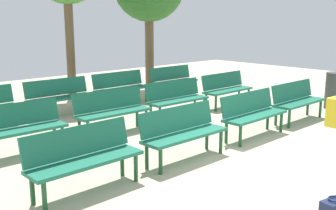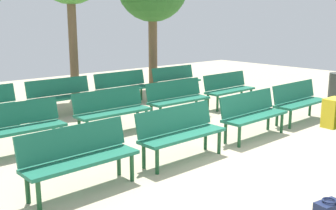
{
  "view_description": "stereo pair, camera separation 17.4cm",
  "coord_description": "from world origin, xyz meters",
  "px_view_note": "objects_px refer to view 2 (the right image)",
  "views": [
    {
      "loc": [
        -5.45,
        -2.97,
        2.28
      ],
      "look_at": [
        0.0,
        2.97,
        0.55
      ],
      "focal_mm": 43.0,
      "sensor_mm": 36.0,
      "label": 1
    },
    {
      "loc": [
        -5.32,
        -3.08,
        2.28
      ],
      "look_at": [
        0.0,
        2.97,
        0.55
      ],
      "focal_mm": 43.0,
      "sensor_mm": 36.0,
      "label": 2
    }
  ],
  "objects_px": {
    "bench_r0_c3": "(299,99)",
    "bench_r1_c0": "(17,125)",
    "bench_r1_c3": "(228,87)",
    "bench_r2_c3": "(176,79)",
    "bench_r2_c1": "(61,94)",
    "bench_r0_c1": "(180,130)",
    "bench_r0_c2": "(252,112)",
    "bench_r1_c1": "(112,108)",
    "bench_r1_c2": "(177,97)",
    "bench_r0_c0": "(79,154)",
    "bench_r2_c2": "(123,86)"
  },
  "relations": [
    {
      "from": "bench_r0_c3",
      "to": "bench_r1_c0",
      "type": "distance_m",
      "value": 5.96
    },
    {
      "from": "bench_r1_c3",
      "to": "bench_r2_c3",
      "type": "xyz_separation_m",
      "value": [
        -0.02,
        2.03,
        0.0
      ]
    },
    {
      "from": "bench_r1_c0",
      "to": "bench_r2_c1",
      "type": "xyz_separation_m",
      "value": [
        1.89,
        2.12,
        0.0
      ]
    },
    {
      "from": "bench_r0_c1",
      "to": "bench_r1_c0",
      "type": "height_order",
      "value": "same"
    },
    {
      "from": "bench_r0_c1",
      "to": "bench_r1_c3",
      "type": "xyz_separation_m",
      "value": [
        3.78,
        2.19,
        0.0
      ]
    },
    {
      "from": "bench_r1_c0",
      "to": "bench_r1_c3",
      "type": "distance_m",
      "value": 5.66
    },
    {
      "from": "bench_r0_c2",
      "to": "bench_r1_c1",
      "type": "height_order",
      "value": "same"
    },
    {
      "from": "bench_r1_c2",
      "to": "bench_r0_c2",
      "type": "bearing_deg",
      "value": -87.77
    },
    {
      "from": "bench_r2_c1",
      "to": "bench_r2_c3",
      "type": "xyz_separation_m",
      "value": [
        3.75,
        0.01,
        0.0
      ]
    },
    {
      "from": "bench_r0_c2",
      "to": "bench_r0_c3",
      "type": "relative_size",
      "value": 1.0
    },
    {
      "from": "bench_r0_c0",
      "to": "bench_r0_c2",
      "type": "distance_m",
      "value": 3.78
    },
    {
      "from": "bench_r0_c0",
      "to": "bench_r2_c1",
      "type": "relative_size",
      "value": 1.0
    },
    {
      "from": "bench_r0_c0",
      "to": "bench_r2_c3",
      "type": "height_order",
      "value": "same"
    },
    {
      "from": "bench_r0_c1",
      "to": "bench_r0_c3",
      "type": "xyz_separation_m",
      "value": [
        3.74,
        0.1,
        0.0
      ]
    },
    {
      "from": "bench_r1_c3",
      "to": "bench_r2_c3",
      "type": "distance_m",
      "value": 2.03
    },
    {
      "from": "bench_r0_c0",
      "to": "bench_r1_c2",
      "type": "xyz_separation_m",
      "value": [
        3.74,
        2.11,
        0.0
      ]
    },
    {
      "from": "bench_r0_c1",
      "to": "bench_r1_c1",
      "type": "xyz_separation_m",
      "value": [
        0.07,
        2.11,
        0.0
      ]
    },
    {
      "from": "bench_r0_c2",
      "to": "bench_r1_c0",
      "type": "xyz_separation_m",
      "value": [
        -3.81,
        2.07,
        0.0
      ]
    },
    {
      "from": "bench_r1_c1",
      "to": "bench_r2_c2",
      "type": "relative_size",
      "value": 1.0
    },
    {
      "from": "bench_r0_c1",
      "to": "bench_r2_c2",
      "type": "bearing_deg",
      "value": 66.02
    },
    {
      "from": "bench_r1_c1",
      "to": "bench_r1_c2",
      "type": "relative_size",
      "value": 1.0
    },
    {
      "from": "bench_r0_c1",
      "to": "bench_r1_c3",
      "type": "height_order",
      "value": "same"
    },
    {
      "from": "bench_r0_c2",
      "to": "bench_r2_c1",
      "type": "bearing_deg",
      "value": 113.37
    },
    {
      "from": "bench_r1_c0",
      "to": "bench_r1_c1",
      "type": "relative_size",
      "value": 1.0
    },
    {
      "from": "bench_r0_c3",
      "to": "bench_r1_c2",
      "type": "xyz_separation_m",
      "value": [
        -1.84,
        2.03,
        0.0
      ]
    },
    {
      "from": "bench_r0_c3",
      "to": "bench_r2_c2",
      "type": "distance_m",
      "value": 4.57
    },
    {
      "from": "bench_r0_c1",
      "to": "bench_r2_c1",
      "type": "bearing_deg",
      "value": 89.4
    },
    {
      "from": "bench_r1_c1",
      "to": "bench_r2_c1",
      "type": "distance_m",
      "value": 2.1
    },
    {
      "from": "bench_r0_c2",
      "to": "bench_r2_c1",
      "type": "relative_size",
      "value": 1.0
    },
    {
      "from": "bench_r0_c2",
      "to": "bench_r2_c1",
      "type": "distance_m",
      "value": 4.61
    },
    {
      "from": "bench_r1_c1",
      "to": "bench_r2_c3",
      "type": "height_order",
      "value": "same"
    },
    {
      "from": "bench_r1_c0",
      "to": "bench_r2_c1",
      "type": "height_order",
      "value": "same"
    },
    {
      "from": "bench_r1_c0",
      "to": "bench_r1_c2",
      "type": "xyz_separation_m",
      "value": [
        3.77,
        0.04,
        0.0
      ]
    },
    {
      "from": "bench_r2_c1",
      "to": "bench_r2_c3",
      "type": "relative_size",
      "value": 1.0
    },
    {
      "from": "bench_r0_c3",
      "to": "bench_r2_c3",
      "type": "distance_m",
      "value": 4.12
    },
    {
      "from": "bench_r2_c2",
      "to": "bench_r2_c1",
      "type": "bearing_deg",
      "value": -179.37
    },
    {
      "from": "bench_r1_c2",
      "to": "bench_r1_c3",
      "type": "relative_size",
      "value": 1.0
    },
    {
      "from": "bench_r0_c3",
      "to": "bench_r1_c1",
      "type": "height_order",
      "value": "same"
    },
    {
      "from": "bench_r0_c0",
      "to": "bench_r1_c1",
      "type": "xyz_separation_m",
      "value": [
        1.91,
        2.09,
        0.0
      ]
    },
    {
      "from": "bench_r0_c1",
      "to": "bench_r1_c2",
      "type": "bearing_deg",
      "value": 47.82
    },
    {
      "from": "bench_r2_c3",
      "to": "bench_r2_c1",
      "type": "bearing_deg",
      "value": 179.21
    },
    {
      "from": "bench_r0_c1",
      "to": "bench_r2_c2",
      "type": "xyz_separation_m",
      "value": [
        1.85,
        4.26,
        0.0
      ]
    },
    {
      "from": "bench_r2_c1",
      "to": "bench_r2_c3",
      "type": "bearing_deg",
      "value": 0.56
    },
    {
      "from": "bench_r0_c0",
      "to": "bench_r1_c2",
      "type": "relative_size",
      "value": 1.0
    },
    {
      "from": "bench_r2_c1",
      "to": "bench_r1_c2",
      "type": "bearing_deg",
      "value": -47.41
    },
    {
      "from": "bench_r1_c0",
      "to": "bench_r1_c3",
      "type": "bearing_deg",
      "value": 1.87
    },
    {
      "from": "bench_r0_c2",
      "to": "bench_r1_c1",
      "type": "relative_size",
      "value": 1.0
    },
    {
      "from": "bench_r1_c0",
      "to": "bench_r1_c2",
      "type": "bearing_deg",
      "value": 1.4
    },
    {
      "from": "bench_r2_c2",
      "to": "bench_r0_c2",
      "type": "bearing_deg",
      "value": -89.68
    },
    {
      "from": "bench_r0_c3",
      "to": "bench_r0_c0",
      "type": "bearing_deg",
      "value": -179.87
    }
  ]
}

